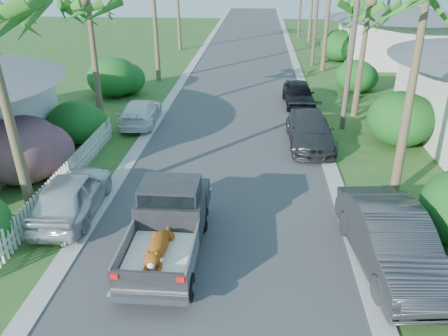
# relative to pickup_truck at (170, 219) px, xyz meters

# --- Properties ---
(ground) EXTENTS (120.00, 120.00, 0.00)m
(ground) POSITION_rel_pickup_truck_xyz_m (1.32, -2.01, -1.01)
(ground) COLOR #28521E
(ground) RESTS_ON ground
(road) EXTENTS (8.00, 100.00, 0.02)m
(road) POSITION_rel_pickup_truck_xyz_m (1.32, 22.99, -1.00)
(road) COLOR #38383A
(road) RESTS_ON ground
(curb_left) EXTENTS (0.60, 100.00, 0.06)m
(curb_left) POSITION_rel_pickup_truck_xyz_m (-2.98, 22.99, -0.98)
(curb_left) COLOR #A5A39E
(curb_left) RESTS_ON ground
(curb_right) EXTENTS (0.60, 100.00, 0.06)m
(curb_right) POSITION_rel_pickup_truck_xyz_m (5.62, 22.99, -0.98)
(curb_right) COLOR #A5A39E
(curb_right) RESTS_ON ground
(pickup_truck) EXTENTS (1.98, 5.12, 2.06)m
(pickup_truck) POSITION_rel_pickup_truck_xyz_m (0.00, 0.00, 0.00)
(pickup_truck) COLOR black
(pickup_truck) RESTS_ON ground
(parked_car_rn) EXTENTS (2.34, 5.33, 1.70)m
(parked_car_rn) POSITION_rel_pickup_truck_xyz_m (6.32, -0.41, -0.16)
(parked_car_rn) COLOR #2A2C2F
(parked_car_rn) RESTS_ON ground
(parked_car_rm) EXTENTS (2.11, 4.95, 1.42)m
(parked_car_rm) POSITION_rel_pickup_truck_xyz_m (4.98, 8.59, -0.30)
(parked_car_rm) COLOR #28292C
(parked_car_rm) RESTS_ON ground
(parked_car_rf) EXTENTS (1.88, 4.19, 1.40)m
(parked_car_rf) POSITION_rel_pickup_truck_xyz_m (4.92, 14.83, -0.31)
(parked_car_rf) COLOR black
(parked_car_rf) RESTS_ON ground
(parked_car_ln) EXTENTS (1.99, 4.51, 1.51)m
(parked_car_ln) POSITION_rel_pickup_truck_xyz_m (-3.68, 1.64, -0.25)
(parked_car_ln) COLOR silver
(parked_car_ln) RESTS_ON ground
(parked_car_lf) EXTENTS (2.03, 4.46, 1.26)m
(parked_car_lf) POSITION_rel_pickup_truck_xyz_m (-3.68, 10.89, -0.38)
(parked_car_lf) COLOR white
(parked_car_lf) RESTS_ON ground
(palm_l_b) EXTENTS (4.40, 4.40, 7.40)m
(palm_l_b) POSITION_rel_pickup_truck_xyz_m (-5.48, 9.99, 5.14)
(palm_l_b) COLOR brown
(palm_l_b) RESTS_ON ground
(palm_r_b) EXTENTS (4.40, 4.40, 7.20)m
(palm_r_b) POSITION_rel_pickup_truck_xyz_m (7.92, 12.99, 4.94)
(palm_r_b) COLOR brown
(palm_r_b) RESTS_ON ground
(shrub_l_b) EXTENTS (3.00, 3.30, 2.60)m
(shrub_l_b) POSITION_rel_pickup_truck_xyz_m (-6.48, 3.99, 0.29)
(shrub_l_b) COLOR #9E1665
(shrub_l_b) RESTS_ON ground
(shrub_l_c) EXTENTS (2.40, 2.64, 2.00)m
(shrub_l_c) POSITION_rel_pickup_truck_xyz_m (-6.08, 7.99, -0.01)
(shrub_l_c) COLOR #164E1B
(shrub_l_c) RESTS_ON ground
(shrub_l_d) EXTENTS (3.20, 3.52, 2.40)m
(shrub_l_d) POSITION_rel_pickup_truck_xyz_m (-6.68, 15.99, 0.19)
(shrub_l_d) COLOR #164E1B
(shrub_l_d) RESTS_ON ground
(shrub_r_b) EXTENTS (3.00, 3.30, 2.50)m
(shrub_r_b) POSITION_rel_pickup_truck_xyz_m (9.12, 8.99, 0.24)
(shrub_r_b) COLOR #164E1B
(shrub_r_b) RESTS_ON ground
(shrub_r_c) EXTENTS (2.60, 2.86, 2.10)m
(shrub_r_c) POSITION_rel_pickup_truck_xyz_m (8.82, 17.99, 0.04)
(shrub_r_c) COLOR #164E1B
(shrub_r_c) RESTS_ON ground
(shrub_r_d) EXTENTS (3.20, 3.52, 2.60)m
(shrub_r_d) POSITION_rel_pickup_truck_xyz_m (9.32, 27.99, 0.29)
(shrub_r_d) COLOR #164E1B
(shrub_r_d) RESTS_ON ground
(picket_fence) EXTENTS (0.10, 11.00, 1.00)m
(picket_fence) POSITION_rel_pickup_truck_xyz_m (-4.68, 3.49, -0.51)
(picket_fence) COLOR white
(picket_fence) RESTS_ON ground
(house_right_far) EXTENTS (9.00, 8.00, 4.60)m
(house_right_far) POSITION_rel_pickup_truck_xyz_m (14.32, 27.99, 1.11)
(house_right_far) COLOR silver
(house_right_far) RESTS_ON ground
(utility_pole_b) EXTENTS (1.60, 0.26, 9.00)m
(utility_pole_b) POSITION_rel_pickup_truck_xyz_m (6.92, 10.99, 3.59)
(utility_pole_b) COLOR brown
(utility_pole_b) RESTS_ON ground
(utility_pole_c) EXTENTS (1.60, 0.26, 9.00)m
(utility_pole_c) POSITION_rel_pickup_truck_xyz_m (6.92, 25.99, 3.59)
(utility_pole_c) COLOR brown
(utility_pole_c) RESTS_ON ground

